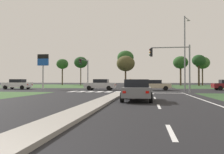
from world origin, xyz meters
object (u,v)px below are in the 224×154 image
object	(u,v)px
pedestrian_at_median	(130,82)
fuel_price_totem	(43,64)
traffic_signal_near_right	(174,60)
treeline_fifth	(181,63)
treeline_near	(62,64)
treeline_third	(126,64)
treeline_seventh	(202,63)
car_white_third	(17,84)
car_beige_fourth	(155,85)
treeline_sixth	(199,61)
traffic_signal_far_left	(85,68)
car_grey_near	(137,90)
street_lamp_second	(185,49)
treeline_second	(81,63)
car_silver_second	(100,84)
treeline_fourth	(125,58)

from	to	relation	value
pedestrian_at_median	fuel_price_totem	distance (m)	15.89
traffic_signal_near_right	treeline_fifth	distance (m)	40.06
treeline_near	treeline_third	distance (m)	20.32
treeline_seventh	fuel_price_totem	bearing A→B (deg)	-134.34
car_white_third	car_beige_fourth	size ratio (longest dim) A/B	1.02
car_beige_fourth	treeline_fifth	xyz separation A→B (m)	(8.31, 32.45, 5.67)
treeline_third	treeline_sixth	distance (m)	19.58
traffic_signal_far_left	car_beige_fourth	bearing A→B (deg)	-20.26
car_grey_near	street_lamp_second	size ratio (longest dim) A/B	0.40
car_grey_near	treeline_third	distance (m)	47.08
treeline_second	car_grey_near	bearing A→B (deg)	-68.99
car_silver_second	street_lamp_second	bearing A→B (deg)	-84.81
car_white_third	street_lamp_second	distance (m)	26.61
car_white_third	pedestrian_at_median	bearing A→B (deg)	-64.00
car_beige_fourth	treeline_sixth	distance (m)	32.76
pedestrian_at_median	treeline_sixth	xyz separation A→B (m)	(16.85, 20.85, 5.53)
traffic_signal_far_left	pedestrian_at_median	distance (m)	9.02
treeline_near	treeline_second	size ratio (longest dim) A/B	0.96
treeline_third	treeline_seventh	xyz separation A→B (m)	(21.34, 4.19, 0.26)
street_lamp_second	treeline_fifth	xyz separation A→B (m)	(3.97, 31.68, 0.49)
car_grey_near	treeline_fifth	xyz separation A→B (m)	(10.17, 49.79, 5.67)
car_grey_near	car_beige_fourth	size ratio (longest dim) A/B	0.99
treeline_sixth	treeline_third	bearing A→B (deg)	-178.51
treeline_third	treeline_sixth	world-z (taller)	treeline_sixth
treeline_third	treeline_fourth	size ratio (longest dim) A/B	0.81
treeline_sixth	car_grey_near	bearing A→B (deg)	-107.11
car_grey_near	treeline_sixth	bearing A→B (deg)	72.89
fuel_price_totem	car_beige_fourth	bearing A→B (deg)	-2.12
car_grey_near	car_white_third	size ratio (longest dim) A/B	0.97
treeline_fourth	treeline_fifth	world-z (taller)	treeline_fourth
pedestrian_at_median	treeline_fourth	xyz separation A→B (m)	(-3.11, 24.18, 6.98)
traffic_signal_far_left	pedestrian_at_median	xyz separation A→B (m)	(7.42, 4.50, -2.45)
treeline_near	treeline_fourth	xyz separation A→B (m)	(19.56, 0.04, 1.66)
street_lamp_second	car_beige_fourth	bearing A→B (deg)	-170.03
treeline_near	treeline_second	xyz separation A→B (m)	(6.45, -1.85, 0.27)
pedestrian_at_median	treeline_third	distance (m)	21.12
street_lamp_second	treeline_seventh	size ratio (longest dim) A/B	1.32
traffic_signal_far_left	pedestrian_at_median	world-z (taller)	traffic_signal_far_left
street_lamp_second	treeline_second	world-z (taller)	street_lamp_second
treeline_seventh	car_silver_second	bearing A→B (deg)	-123.62
treeline_third	treeline_fourth	bearing A→B (deg)	96.06
treeline_second	car_beige_fourth	bearing A→B (deg)	-56.64
car_grey_near	pedestrian_at_median	world-z (taller)	pedestrian_at_median
treeline_fifth	traffic_signal_far_left	bearing A→B (deg)	-125.37
treeline_third	pedestrian_at_median	bearing A→B (deg)	-82.42
treeline_second	fuel_price_totem	bearing A→B (deg)	-84.54
car_grey_near	traffic_signal_near_right	world-z (taller)	traffic_signal_near_right
treeline_third	treeline_seventh	size ratio (longest dim) A/B	1.02
traffic_signal_far_left	car_white_third	bearing A→B (deg)	-158.18
treeline_near	street_lamp_second	bearing A→B (deg)	-45.84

